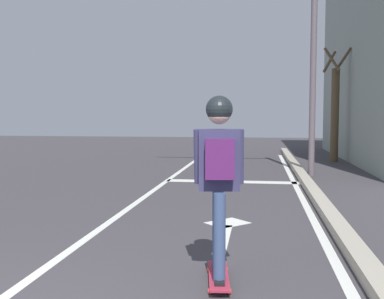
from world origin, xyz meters
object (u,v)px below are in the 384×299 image
(roadside_tree, at_px, (335,110))
(skater, at_px, (219,162))
(skateboard, at_px, (218,276))
(traffic_signal_mast, at_px, (280,26))

(roadside_tree, bearing_deg, skater, -103.80)
(skateboard, distance_m, skater, 1.08)
(traffic_signal_mast, bearing_deg, roadside_tree, 61.22)
(traffic_signal_mast, relative_size, roadside_tree, 1.54)
(skateboard, distance_m, roadside_tree, 12.15)
(roadside_tree, bearing_deg, skateboard, -103.83)
(traffic_signal_mast, distance_m, roadside_tree, 4.65)
(skateboard, height_order, skater, skater)
(skater, bearing_deg, traffic_signal_mast, 83.75)
(skater, xyz_separation_m, roadside_tree, (2.87, 11.70, 0.59))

